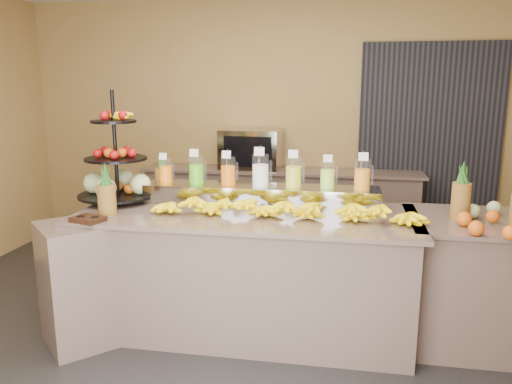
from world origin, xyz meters
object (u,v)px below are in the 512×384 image
(pitcher_tray, at_px, (260,195))
(oven_warmer, at_px, (252,149))
(banana_heap, at_px, (286,206))
(condiment_caddy, at_px, (88,219))
(fruit_stand, at_px, (122,174))
(right_fruit_pile, at_px, (490,215))

(pitcher_tray, relative_size, oven_warmer, 2.81)
(pitcher_tray, height_order, banana_heap, banana_heap)
(banana_heap, relative_size, condiment_caddy, 9.36)
(fruit_stand, bearing_deg, right_fruit_pile, 10.49)
(banana_heap, xyz_separation_m, fruit_stand, (-1.36, 0.26, 0.15))
(pitcher_tray, xyz_separation_m, right_fruit_pile, (1.61, -0.36, 0.01))
(pitcher_tray, distance_m, condiment_caddy, 1.30)
(pitcher_tray, distance_m, fruit_stand, 1.14)
(banana_heap, bearing_deg, fruit_stand, 169.34)
(condiment_caddy, height_order, right_fruit_pile, right_fruit_pile)
(pitcher_tray, height_order, fruit_stand, fruit_stand)
(condiment_caddy, relative_size, oven_warmer, 0.32)
(oven_warmer, bearing_deg, banana_heap, -69.56)
(banana_heap, height_order, fruit_stand, fruit_stand)
(pitcher_tray, distance_m, banana_heap, 0.42)
(banana_heap, distance_m, condiment_caddy, 1.39)
(oven_warmer, bearing_deg, right_fruit_pile, -42.30)
(banana_heap, bearing_deg, pitcher_tray, 125.42)
(pitcher_tray, xyz_separation_m, oven_warmer, (-0.38, 1.67, 0.14))
(oven_warmer, bearing_deg, pitcher_tray, -73.90)
(banana_heap, height_order, condiment_caddy, banana_heap)
(fruit_stand, xyz_separation_m, condiment_caddy, (0.03, -0.63, -0.21))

